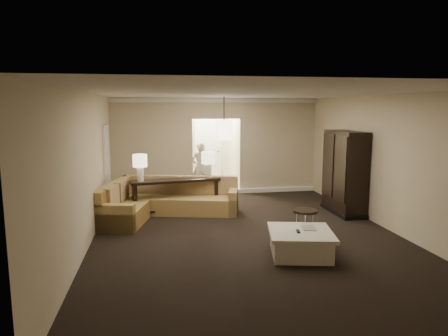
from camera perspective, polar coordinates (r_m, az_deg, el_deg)
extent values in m
plane|color=black|center=(8.09, 3.27, -9.59)|extent=(8.00, 8.00, 0.00)
cube|color=#BAAF8C|center=(11.67, -1.07, 3.09)|extent=(6.00, 0.04, 2.80)
cube|color=#BAAF8C|center=(4.05, 16.31, -7.89)|extent=(6.00, 0.04, 2.80)
cube|color=#BAAF8C|center=(7.67, -19.05, -0.29)|extent=(0.04, 8.00, 2.80)
cube|color=#BAAF8C|center=(8.93, 22.47, 0.72)|extent=(0.04, 8.00, 2.80)
cube|color=silver|center=(7.68, 3.45, 10.65)|extent=(6.00, 8.00, 0.02)
cube|color=white|center=(11.56, -1.05, 9.64)|extent=(6.00, 0.10, 0.12)
cube|color=white|center=(11.82, -1.02, -3.41)|extent=(6.00, 0.10, 0.12)
cube|color=white|center=(10.46, -16.35, 0.17)|extent=(0.05, 0.90, 2.10)
cube|color=white|center=(12.85, -1.72, -2.71)|extent=(1.40, 2.00, 0.01)
cube|color=beige|center=(12.57, -4.92, 3.46)|extent=(0.04, 2.00, 2.80)
cube|color=beige|center=(12.77, 1.37, 3.57)|extent=(0.04, 2.00, 2.80)
cube|color=beige|center=(13.64, -2.33, 3.89)|extent=(1.40, 0.04, 2.80)
cube|color=white|center=(13.64, -2.31, 2.42)|extent=(0.90, 0.05, 2.10)
cube|color=brown|center=(9.78, -6.57, -5.17)|extent=(3.00, 1.52, 0.40)
cube|color=brown|center=(9.00, -14.23, -6.62)|extent=(1.16, 1.51, 0.40)
cube|color=brown|center=(10.00, -6.28, -2.39)|extent=(2.85, 0.91, 0.44)
cube|color=brown|center=(9.44, -15.24, -3.31)|extent=(0.77, 2.29, 0.44)
cube|color=brown|center=(9.61, 1.34, -4.79)|extent=(0.39, 0.88, 0.59)
cube|color=brown|center=(8.45, -15.47, -6.99)|extent=(0.88, 0.39, 0.59)
cube|color=olive|center=(10.19, -12.17, -2.22)|extent=(0.61, 0.29, 0.44)
cube|color=olive|center=(10.01, -8.22, -2.30)|extent=(0.61, 0.29, 0.44)
cube|color=olive|center=(9.89, -4.14, -2.38)|extent=(0.61, 0.29, 0.44)
cube|color=olive|center=(9.81, 0.02, -2.44)|extent=(0.61, 0.29, 0.44)
cube|color=olive|center=(9.49, -14.40, -3.09)|extent=(0.29, 0.60, 0.44)
cube|color=olive|center=(8.87, -15.76, -3.96)|extent=(0.29, 0.60, 0.44)
cube|color=white|center=(7.13, 10.85, -10.72)|extent=(1.14, 1.14, 0.36)
cube|color=white|center=(7.07, 10.90, -9.07)|extent=(1.27, 1.27, 0.06)
cube|color=black|center=(7.00, 10.53, -8.88)|extent=(0.09, 0.18, 0.02)
cube|color=beige|center=(7.23, 11.98, -8.38)|extent=(0.30, 0.36, 0.01)
cube|color=black|center=(9.65, -6.96, -1.77)|extent=(2.18, 0.81, 0.06)
cube|color=black|center=(9.59, -12.62, -4.47)|extent=(0.15, 0.44, 0.78)
cube|color=black|center=(9.97, -1.44, -3.76)|extent=(0.15, 0.44, 0.78)
cube|color=black|center=(9.79, -6.89, -5.68)|extent=(2.08, 0.75, 0.04)
cube|color=black|center=(9.97, 16.87, -0.60)|extent=(0.55, 1.32, 1.98)
cube|color=black|center=(9.54, 16.27, -0.13)|extent=(0.03, 0.58, 1.51)
cube|color=black|center=(10.13, 14.64, 0.43)|extent=(0.03, 0.58, 1.51)
cube|color=black|center=(10.16, 16.64, -5.86)|extent=(0.58, 1.38, 0.09)
cylinder|color=black|center=(7.84, 11.52, -6.02)|extent=(0.47, 0.47, 0.04)
torus|color=silver|center=(7.97, 11.42, -9.22)|extent=(0.39, 0.39, 0.03)
cylinder|color=silver|center=(8.01, 12.58, -7.88)|extent=(0.03, 0.03, 0.56)
cylinder|color=silver|center=(8.00, 10.31, -7.83)|extent=(0.03, 0.03, 0.56)
cylinder|color=silver|center=(7.75, 11.49, -8.42)|extent=(0.03, 0.03, 0.56)
cylinder|color=white|center=(9.48, -11.87, -0.85)|extent=(0.16, 0.16, 0.34)
cylinder|color=#FFE6BF|center=(9.44, -11.92, 1.04)|extent=(0.33, 0.33, 0.29)
cylinder|color=white|center=(9.81, -2.26, -0.36)|extent=(0.16, 0.16, 0.34)
cylinder|color=#FFE6BF|center=(9.77, -2.27, 1.47)|extent=(0.33, 0.33, 0.29)
cylinder|color=black|center=(10.33, 0.00, 8.49)|extent=(0.02, 0.02, 0.60)
cube|color=#FDE8C6|center=(10.34, 0.00, 5.44)|extent=(0.38, 0.38, 0.48)
imported|color=beige|center=(11.97, -3.41, 0.47)|extent=(0.61, 0.41, 1.66)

